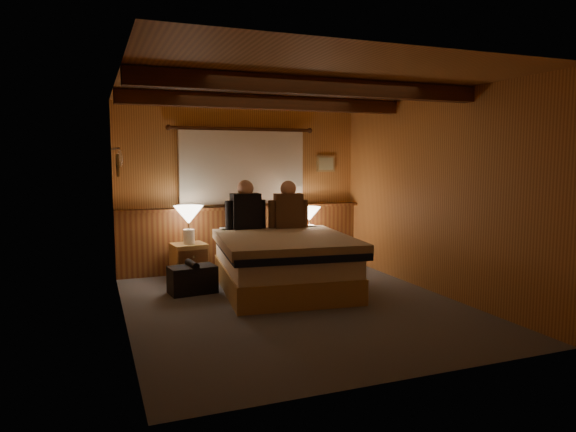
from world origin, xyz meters
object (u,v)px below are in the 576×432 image
nightstand_right (310,252)px  duffel_bag (192,279)px  nightstand_left (189,261)px  person_left (246,209)px  lamp_left (189,217)px  bed (283,261)px  person_right (288,208)px  lamp_right (309,216)px

nightstand_right → duffel_bag: bearing=-149.0°
nightstand_left → person_left: (0.74, -0.23, 0.71)m
nightstand_right → lamp_left: size_ratio=1.03×
bed → duffel_bag: size_ratio=3.68×
lamp_left → duffel_bag: bearing=-97.8°
nightstand_right → bed: bearing=-119.6°
nightstand_left → person_right: bearing=-21.5°
person_right → duffel_bag: 1.66m
person_left → duffel_bag: bearing=-148.0°
person_left → lamp_right: bearing=9.3°
nightstand_left → person_right: size_ratio=0.72×
duffel_bag → bed: bearing=-18.4°
nightstand_right → person_right: bearing=-137.0°
bed → nightstand_right: size_ratio=4.08×
bed → nightstand_left: (-0.99, 0.97, -0.11)m
lamp_right → person_left: person_left is taller
lamp_left → lamp_right: 1.74m
bed → person_right: 0.93m
nightstand_right → lamp_left: lamp_left is taller
nightstand_left → person_left: size_ratio=0.71×
bed → lamp_left: 1.46m
nightstand_right → lamp_right: bearing=-125.8°
bed → person_left: person_left is taller
bed → lamp_right: lamp_right is taller
lamp_left → person_left: size_ratio=0.75×
nightstand_right → person_left: bearing=-159.2°
nightstand_right → lamp_left: (-1.77, 0.02, 0.59)m
duffel_bag → nightstand_left: bearing=76.1°
bed → duffel_bag: (-1.09, 0.23, -0.18)m
bed → nightstand_right: 1.23m
nightstand_right → nightstand_left: bearing=-170.9°
person_left → person_right: bearing=-10.3°
nightstand_right → duffel_bag: (-1.87, -0.71, -0.08)m
bed → lamp_right: 1.27m
nightstand_left → lamp_right: bearing=-9.3°
bed → nightstand_left: bearing=141.9°
nightstand_left → person_left: person_left is taller
nightstand_left → duffel_bag: 0.76m
person_left → lamp_left: bearing=163.8°
lamp_left → person_right: 1.35m
nightstand_right → lamp_right: size_ratio=1.25×
lamp_right → person_right: 0.53m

